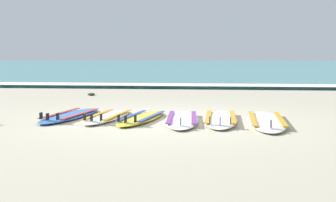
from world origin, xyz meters
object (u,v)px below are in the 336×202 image
Objects in this scene: surfboard_1 at (108,117)px; surfboard_3 at (182,119)px; surfboard_2 at (142,118)px; surfboard_5 at (266,121)px; surfboard_4 at (220,119)px; surfboard_0 at (71,115)px.

surfboard_1 and surfboard_3 have the same top height.
surfboard_2 is 0.83× the size of surfboard_5.
surfboard_2 is at bearing -178.39° from surfboard_4.
surfboard_4 is (1.33, 0.04, -0.00)m from surfboard_2.
surfboard_0 is 2.02m from surfboard_3.
surfboard_5 is (3.38, -0.30, -0.00)m from surfboard_0.
surfboard_1 and surfboard_5 have the same top height.
surfboard_2 is (1.31, -0.20, 0.00)m from surfboard_0.
surfboard_3 is at bearing -168.95° from surfboard_4.
surfboard_3 is 0.65m from surfboard_4.
surfboard_5 is at bearing -5.11° from surfboard_0.
surfboard_5 is (2.07, -0.10, -0.00)m from surfboard_2.
surfboard_3 is at bearing -8.79° from surfboard_1.
surfboard_3 is (2.00, -0.29, -0.00)m from surfboard_0.
surfboard_1 is at bearing 169.38° from surfboard_2.
surfboard_2 is (0.61, -0.11, -0.00)m from surfboard_1.
surfboard_4 is 0.76m from surfboard_5.
surfboard_3 is (0.69, -0.09, -0.00)m from surfboard_2.
surfboard_0 and surfboard_3 have the same top height.
surfboard_1 is 1.94m from surfboard_4.
surfboard_2 and surfboard_4 have the same top height.
surfboard_0 is 0.70m from surfboard_1.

